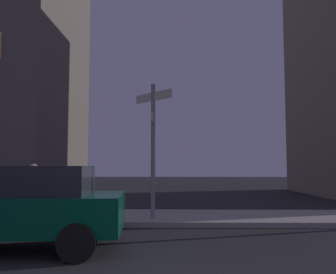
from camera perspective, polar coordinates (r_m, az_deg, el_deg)
name	(u,v)px	position (r m, az deg, el deg)	size (l,w,h in m)	color
sidewalk_kerb	(179,218)	(10.43, 1.73, -12.82)	(40.00, 2.53, 0.14)	#9E9991
signpost	(153,138)	(9.79, -2.42, -0.23)	(1.06, 1.24, 3.69)	gray
car_near_left	(20,206)	(7.30, -22.63, -10.19)	(4.16, 2.16, 1.58)	#05472D
cyclist	(35,204)	(8.38, -20.60, -9.97)	(1.81, 0.37, 1.61)	black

